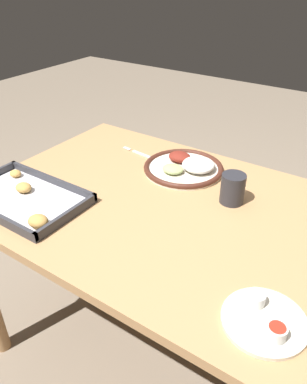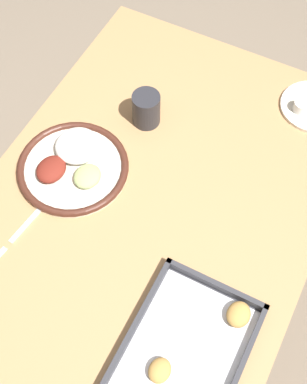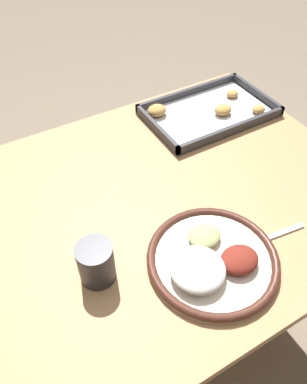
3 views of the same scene
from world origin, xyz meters
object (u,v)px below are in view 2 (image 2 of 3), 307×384
object	(u,v)px
dinner_plate	(73,165)
drinking_cup	(146,109)
baking_tray	(180,363)
fork	(25,226)

from	to	relation	value
dinner_plate	drinking_cup	size ratio (longest dim) A/B	2.98
dinner_plate	baking_tray	size ratio (longest dim) A/B	0.72
fork	baking_tray	bearing A→B (deg)	82.75
drinking_cup	fork	bearing A→B (deg)	-14.85
fork	baking_tray	distance (m)	0.50
dinner_plate	fork	bearing A→B (deg)	-4.63
dinner_plate	fork	size ratio (longest dim) A/B	1.56
dinner_plate	drinking_cup	world-z (taller)	drinking_cup
fork	drinking_cup	world-z (taller)	drinking_cup
baking_tray	drinking_cup	world-z (taller)	drinking_cup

